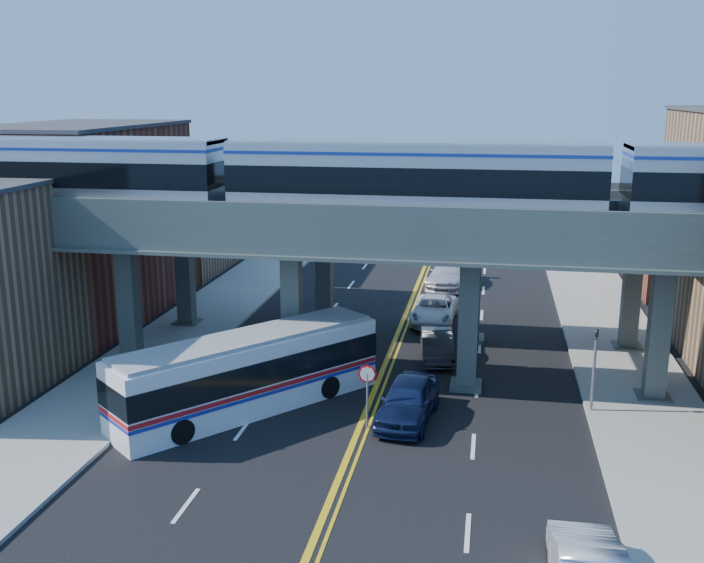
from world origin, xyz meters
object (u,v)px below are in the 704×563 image
at_px(traffic_signal, 595,361).
at_px(car_lane_a, 408,400).
at_px(transit_bus, 248,373).
at_px(car_lane_d, 449,274).
at_px(transit_train, 413,179).
at_px(stop_sign, 367,386).
at_px(car_lane_c, 434,310).
at_px(car_lane_b, 437,345).

distance_m(traffic_signal, car_lane_a, 7.80).
bearing_deg(traffic_signal, transit_bus, -171.88).
bearing_deg(car_lane_d, transit_train, -85.10).
bearing_deg(transit_bus, transit_train, -17.83).
height_order(stop_sign, car_lane_a, stop_sign).
distance_m(stop_sign, car_lane_c, 15.18).
bearing_deg(car_lane_b, car_lane_d, 83.88).
height_order(car_lane_a, car_lane_b, car_lane_a).
bearing_deg(stop_sign, car_lane_d, 85.60).
distance_m(transit_train, transit_bus, 10.79).
relative_size(traffic_signal, car_lane_a, 0.82).
bearing_deg(traffic_signal, stop_sign, -161.37).
height_order(car_lane_b, car_lane_d, car_lane_d).
bearing_deg(car_lane_a, stop_sign, -140.45).
relative_size(car_lane_b, car_lane_c, 0.83).
height_order(transit_train, traffic_signal, transit_train).
distance_m(traffic_signal, transit_bus, 14.23).
bearing_deg(car_lane_d, car_lane_a, -83.87).
xyz_separation_m(transit_train, transit_bus, (-6.33, -4.01, -7.77)).
bearing_deg(car_lane_b, car_lane_c, 88.35).
xyz_separation_m(transit_bus, car_lane_a, (6.67, 0.00, -0.72)).
relative_size(traffic_signal, car_lane_d, 0.69).
bearing_deg(car_lane_b, transit_train, -112.11).
distance_m(transit_bus, car_lane_d, 23.93).
bearing_deg(car_lane_a, car_lane_b, 91.31).
relative_size(stop_sign, car_lane_b, 0.61).
bearing_deg(car_lane_c, transit_train, -90.15).
xyz_separation_m(stop_sign, car_lane_b, (2.13, 8.65, -1.05)).
bearing_deg(car_lane_d, stop_sign, -87.43).
distance_m(transit_train, car_lane_d, 20.69).
xyz_separation_m(stop_sign, traffic_signal, (8.90, 3.00, 0.54)).
distance_m(stop_sign, traffic_signal, 9.41).
bearing_deg(car_lane_c, car_lane_b, -82.63).
height_order(transit_train, transit_bus, transit_train).
relative_size(traffic_signal, transit_bus, 0.38).
distance_m(car_lane_b, car_lane_d, 15.23).
xyz_separation_m(transit_train, car_lane_d, (0.68, 18.87, -8.47)).
height_order(traffic_signal, car_lane_a, traffic_signal).
xyz_separation_m(traffic_signal, car_lane_b, (-6.77, 5.65, -1.59)).
relative_size(transit_train, transit_bus, 4.54).
bearing_deg(stop_sign, traffic_signal, 18.63).
bearing_deg(car_lane_a, car_lane_c, 95.98).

